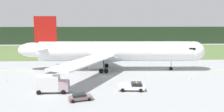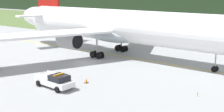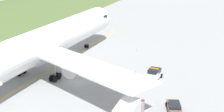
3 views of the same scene
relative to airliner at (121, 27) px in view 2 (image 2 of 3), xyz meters
name	(u,v)px [view 2 (image 2 of 3)]	position (x,y,z in m)	size (l,w,h in m)	color
ground	(84,63)	(-2.29, -7.66, -5.46)	(320.00, 320.00, 0.00)	#9A9D9E
grass_verge	(191,31)	(-2.29, 40.94, -5.44)	(320.00, 49.98, 0.04)	#556C38
distant_tree_line	(224,7)	(-2.29, 75.09, -0.21)	(288.00, 6.35, 10.51)	#243620
taxiway_centerline_main	(124,57)	(0.54, -0.02, -5.46)	(69.68, 0.30, 0.01)	yellow
airliner	(121,27)	(0.00, 0.00, 0.00)	(54.25, 47.04, 15.71)	white
ops_pickup_truck	(55,81)	(3.13, -19.44, -4.56)	(5.61, 2.75, 1.94)	white
apron_cone	(86,81)	(4.97, -15.74, -5.16)	(0.50, 0.50, 0.64)	black
taxiway_edge_light_east	(198,94)	(18.58, -12.19, -5.22)	(0.12, 0.12, 0.45)	yellow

